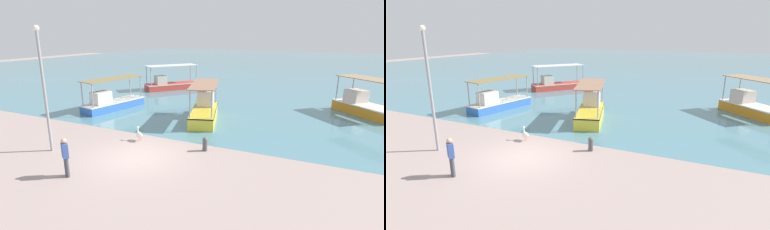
% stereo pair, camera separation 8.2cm
% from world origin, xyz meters
% --- Properties ---
extents(ground, '(120.00, 120.00, 0.00)m').
position_xyz_m(ground, '(0.00, 0.00, 0.00)').
color(ground, '#A28B85').
extents(harbor_water, '(110.00, 90.00, 0.00)m').
position_xyz_m(harbor_water, '(0.00, 48.00, 0.00)').
color(harbor_water, teal).
rests_on(harbor_water, ground).
extents(fishing_boat_far_right, '(4.81, 4.90, 2.69)m').
position_xyz_m(fishing_boat_far_right, '(10.52, 13.86, 0.65)').
color(fishing_boat_far_right, orange).
rests_on(fishing_boat_far_right, harbor_water).
extents(fishing_boat_near_right, '(4.98, 5.52, 2.56)m').
position_xyz_m(fishing_boat_near_right, '(-7.59, 16.75, 0.58)').
color(fishing_boat_near_right, '#CD3E32').
rests_on(fishing_boat_near_right, harbor_water).
extents(fishing_boat_far_left, '(3.08, 5.27, 2.56)m').
position_xyz_m(fishing_boat_far_left, '(0.35, 7.47, 0.70)').
color(fishing_boat_far_left, gold).
rests_on(fishing_boat_far_left, harbor_water).
extents(fishing_boat_near_left, '(2.52, 5.45, 2.43)m').
position_xyz_m(fishing_boat_near_left, '(-7.41, 7.06, 0.61)').
color(fishing_boat_near_left, blue).
rests_on(fishing_boat_near_left, harbor_water).
extents(pelican, '(0.74, 0.52, 0.80)m').
position_xyz_m(pelican, '(-1.26, 2.03, 0.38)').
color(pelican, '#E0997A').
rests_on(pelican, ground).
extents(lamp_post, '(0.28, 0.28, 6.19)m').
position_xyz_m(lamp_post, '(-4.48, -1.10, 3.46)').
color(lamp_post, gray).
rests_on(lamp_post, ground).
extents(mooring_bollard, '(0.26, 0.26, 0.73)m').
position_xyz_m(mooring_bollard, '(2.63, 2.25, 0.39)').
color(mooring_bollard, '#47474C').
rests_on(mooring_bollard, ground).
extents(fisherman_standing, '(0.46, 0.40, 1.69)m').
position_xyz_m(fisherman_standing, '(-1.48, -2.86, 0.91)').
color(fisherman_standing, '#40414C').
rests_on(fisherman_standing, ground).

